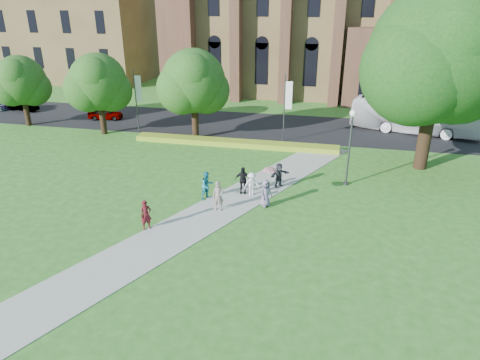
% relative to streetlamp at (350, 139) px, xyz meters
% --- Properties ---
extents(ground, '(160.00, 160.00, 0.00)m').
position_rel_streetlamp_xyz_m(ground, '(-7.50, -6.50, -3.30)').
color(ground, '#2C671E').
rests_on(ground, ground).
extents(road, '(160.00, 10.00, 0.02)m').
position_rel_streetlamp_xyz_m(road, '(-7.50, 13.50, -3.29)').
color(road, black).
rests_on(road, ground).
extents(footpath, '(15.58, 28.54, 0.04)m').
position_rel_streetlamp_xyz_m(footpath, '(-7.50, -5.50, -3.28)').
color(footpath, '#B2B2A8').
rests_on(footpath, ground).
extents(flower_hedge, '(18.00, 1.40, 0.45)m').
position_rel_streetlamp_xyz_m(flower_hedge, '(-9.50, 6.70, -3.07)').
color(flower_hedge, gold).
rests_on(flower_hedge, ground).
extents(building_west, '(22.00, 14.00, 18.30)m').
position_rel_streetlamp_xyz_m(building_west, '(-41.50, 35.50, 5.91)').
color(building_west, brown).
rests_on(building_west, ground).
extents(streetlamp, '(0.44, 0.44, 5.24)m').
position_rel_streetlamp_xyz_m(streetlamp, '(0.00, 0.00, 0.00)').
color(streetlamp, '#38383D').
rests_on(streetlamp, ground).
extents(large_tree, '(9.60, 9.60, 13.20)m').
position_rel_streetlamp_xyz_m(large_tree, '(5.50, 4.50, 5.07)').
color(large_tree, '#332114').
rests_on(large_tree, ground).
extents(street_tree_0, '(5.20, 5.20, 7.50)m').
position_rel_streetlamp_xyz_m(street_tree_0, '(-22.50, 7.50, 1.58)').
color(street_tree_0, '#332114').
rests_on(street_tree_0, ground).
extents(street_tree_1, '(5.60, 5.60, 8.05)m').
position_rel_streetlamp_xyz_m(street_tree_1, '(-13.50, 8.00, 1.93)').
color(street_tree_1, '#332114').
rests_on(street_tree_1, ground).
extents(street_tree_2, '(4.80, 4.80, 6.95)m').
position_rel_streetlamp_xyz_m(street_tree_2, '(-31.50, 8.50, 1.23)').
color(street_tree_2, '#332114').
rests_on(street_tree_2, ground).
extents(banner_pole_0, '(0.70, 0.10, 6.00)m').
position_rel_streetlamp_xyz_m(banner_pole_0, '(-5.39, 8.70, 0.09)').
color(banner_pole_0, '#38383D').
rests_on(banner_pole_0, ground).
extents(banner_pole_1, '(0.70, 0.10, 6.00)m').
position_rel_streetlamp_xyz_m(banner_pole_1, '(-19.39, 8.70, 0.09)').
color(banner_pole_1, '#38383D').
rests_on(banner_pole_1, ground).
extents(tour_coach, '(11.89, 5.34, 3.23)m').
position_rel_streetlamp_xyz_m(tour_coach, '(6.23, 14.31, -1.66)').
color(tour_coach, white).
rests_on(tour_coach, road).
extents(car_0, '(3.77, 2.00, 1.22)m').
position_rel_streetlamp_xyz_m(car_0, '(-25.00, 12.35, -2.67)').
color(car_0, gray).
rests_on(car_0, road).
extents(car_1, '(4.11, 2.28, 1.28)m').
position_rel_streetlamp_xyz_m(car_1, '(-36.28, 13.87, -2.63)').
color(car_1, gray).
rests_on(car_1, road).
extents(pedestrian_0, '(0.74, 0.72, 1.71)m').
position_rel_streetlamp_xyz_m(pedestrian_0, '(-10.82, -8.88, -2.40)').
color(pedestrian_0, '#501218').
rests_on(pedestrian_0, footpath).
extents(pedestrian_1, '(1.09, 1.13, 1.83)m').
position_rel_streetlamp_xyz_m(pedestrian_1, '(-8.67, -4.38, -2.34)').
color(pedestrian_1, teal).
rests_on(pedestrian_1, footpath).
extents(pedestrian_2, '(1.18, 0.99, 1.58)m').
position_rel_streetlamp_xyz_m(pedestrian_2, '(-6.01, -3.28, -2.47)').
color(pedestrian_2, white).
rests_on(pedestrian_2, footpath).
extents(pedestrian_3, '(1.11, 0.55, 1.82)m').
position_rel_streetlamp_xyz_m(pedestrian_3, '(-6.65, -3.04, -2.35)').
color(pedestrian_3, black).
rests_on(pedestrian_3, footpath).
extents(pedestrian_4, '(0.97, 0.99, 1.72)m').
position_rel_streetlamp_xyz_m(pedestrian_4, '(-4.87, -4.61, -2.39)').
color(pedestrian_4, slate).
rests_on(pedestrian_4, footpath).
extents(pedestrian_5, '(1.44, 1.45, 1.68)m').
position_rel_streetlamp_xyz_m(pedestrian_5, '(-4.48, -1.46, -2.42)').
color(pedestrian_5, '#2A2A32').
rests_on(pedestrian_5, footpath).
extents(pedestrian_6, '(0.73, 0.54, 1.84)m').
position_rel_streetlamp_xyz_m(pedestrian_6, '(-7.56, -5.77, -2.34)').
color(pedestrian_6, gray).
rests_on(pedestrian_6, footpath).
extents(parasol, '(1.05, 1.05, 0.72)m').
position_rel_streetlamp_xyz_m(parasol, '(-4.69, -4.51, -1.17)').
color(parasol, '#BE8690').
rests_on(parasol, pedestrian_4).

